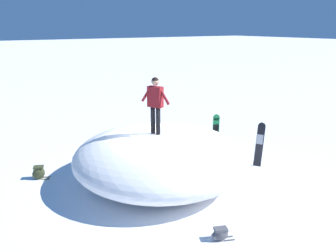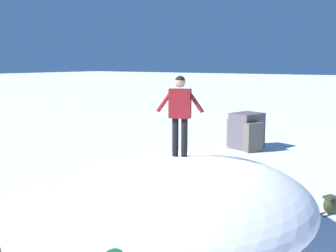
# 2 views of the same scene
# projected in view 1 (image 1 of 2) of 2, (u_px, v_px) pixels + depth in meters

# --- Properties ---
(ground) EXTENTS (240.00, 240.00, 0.00)m
(ground) POSITION_uv_depth(u_px,v_px,m) (156.00, 182.00, 11.75)
(ground) COLOR white
(snow_mound) EXTENTS (7.86, 7.79, 1.75)m
(snow_mound) POSITION_uv_depth(u_px,v_px,m) (160.00, 157.00, 11.56)
(snow_mound) COLOR white
(snow_mound) RESTS_ON ground
(snowboarder_standing) EXTENTS (1.00, 0.48, 1.76)m
(snowboarder_standing) POSITION_uv_depth(u_px,v_px,m) (155.00, 100.00, 10.75)
(snowboarder_standing) COLOR black
(snowboarder_standing) RESTS_ON snow_mound
(snowboard_primary_upright) EXTENTS (0.37, 0.37, 1.54)m
(snowboard_primary_upright) POSITION_uv_depth(u_px,v_px,m) (216.00, 133.00, 14.38)
(snowboard_primary_upright) COLOR #1E8C47
(snowboard_primary_upright) RESTS_ON ground
(snowboard_secondary_upright) EXTENTS (0.43, 0.47, 1.58)m
(snowboard_secondary_upright) POSITION_uv_depth(u_px,v_px,m) (260.00, 143.00, 13.03)
(snowboard_secondary_upright) COLOR black
(snowboard_secondary_upright) RESTS_ON ground
(backpack_near) EXTENTS (0.41, 0.59, 0.32)m
(backpack_near) POSITION_uv_depth(u_px,v_px,m) (220.00, 234.00, 8.53)
(backpack_near) COLOR #4C4C51
(backpack_near) RESTS_ON ground
(backpack_far) EXTENTS (0.44, 0.60, 0.47)m
(backpack_far) POSITION_uv_depth(u_px,v_px,m) (39.00, 172.00, 11.91)
(backpack_far) COLOR #383D23
(backpack_far) RESTS_ON ground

